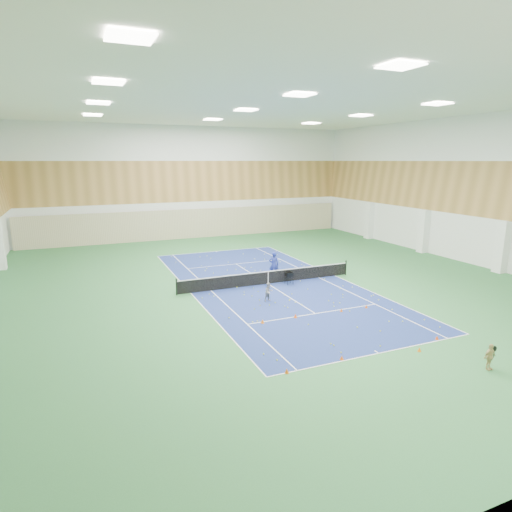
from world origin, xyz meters
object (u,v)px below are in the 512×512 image
Objects in this scene: tennis_net at (268,276)px; child_apron at (490,357)px; child_court at (269,292)px; coach at (274,265)px; ball_cart at (289,278)px.

child_apron is (3.18, -14.85, 0.01)m from tennis_net.
child_apron is at bearing -81.50° from child_court.
child_court is 12.40m from child_apron.
tennis_net is at bearing 98.21° from child_apron.
tennis_net is 11.04× the size of child_court.
tennis_net is at bearing 73.67° from coach.
ball_cart is (0.22, -1.98, -0.53)m from coach.
coach is (1.09, 1.38, 0.42)m from tennis_net.
coach is 1.72× the size of child_apron.
coach is 1.67× the size of child_court.
child_court is at bearing -113.94° from tennis_net.
ball_cart is (1.32, -0.60, -0.11)m from tennis_net.
child_court is 3.94m from ball_cart.
coach is at bearing 51.73° from tennis_net.
tennis_net is at bearing 156.96° from ball_cart.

